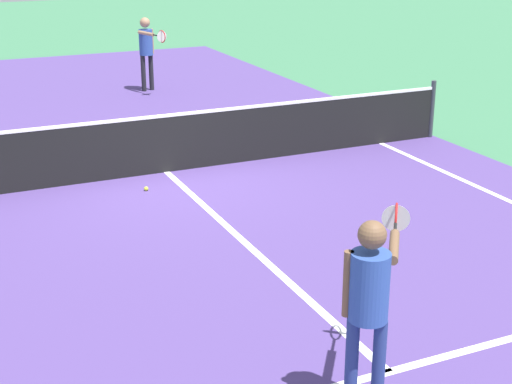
% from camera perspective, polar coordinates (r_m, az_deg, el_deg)
% --- Properties ---
extents(ground_plane, '(60.00, 60.00, 0.00)m').
position_cam_1_polar(ground_plane, '(12.44, -6.71, 1.49)').
color(ground_plane, '#38724C').
extents(court_surface_inbounds, '(10.62, 24.40, 0.00)m').
position_cam_1_polar(court_surface_inbounds, '(12.43, -6.71, 1.50)').
color(court_surface_inbounds, '#4C387A').
rests_on(court_surface_inbounds, ground_plane).
extents(line_service_near, '(8.22, 0.10, 0.01)m').
position_cam_1_polar(line_service_near, '(7.14, 9.89, -13.13)').
color(line_service_near, white).
rests_on(line_service_near, ground_plane).
extents(line_center_service, '(0.10, 6.40, 0.01)m').
position_cam_1_polar(line_center_service, '(9.62, -0.77, -3.86)').
color(line_center_service, white).
rests_on(line_center_service, ground_plane).
extents(net, '(10.50, 0.09, 1.07)m').
position_cam_1_polar(net, '(12.29, -6.80, 3.68)').
color(net, '#33383D').
rests_on(net, ground_plane).
extents(player_near, '(0.95, 0.92, 1.67)m').
position_cam_1_polar(player_near, '(6.17, 8.50, -7.52)').
color(player_near, navy).
rests_on(player_near, ground_plane).
extents(player_far, '(0.42, 1.24, 1.73)m').
position_cam_1_polar(player_far, '(18.46, -8.19, 10.81)').
color(player_far, black).
rests_on(player_far, ground_plane).
extents(tennis_ball_near_net, '(0.07, 0.07, 0.07)m').
position_cam_1_polar(tennis_ball_near_net, '(11.59, -8.22, 0.25)').
color(tennis_ball_near_net, '#CCE033').
rests_on(tennis_ball_near_net, ground_plane).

